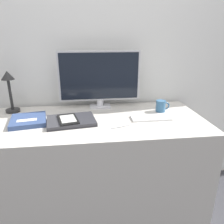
% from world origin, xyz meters
% --- Properties ---
extents(wall_back, '(3.60, 0.05, 2.40)m').
position_xyz_m(wall_back, '(0.00, 0.58, 1.20)').
color(wall_back, silver).
rests_on(wall_back, ground_plane).
extents(desk, '(1.46, 0.67, 0.76)m').
position_xyz_m(desk, '(0.00, 0.19, 0.38)').
color(desk, beige).
rests_on(desk, ground_plane).
extents(monitor, '(0.62, 0.11, 0.43)m').
position_xyz_m(monitor, '(0.04, 0.45, 0.99)').
color(monitor, silver).
rests_on(monitor, desk).
extents(keyboard, '(0.27, 0.11, 0.01)m').
position_xyz_m(keyboard, '(0.37, 0.16, 0.77)').
color(keyboard, silver).
rests_on(keyboard, desk).
extents(laptop, '(0.33, 0.27, 0.02)m').
position_xyz_m(laptop, '(-0.16, 0.15, 0.77)').
color(laptop, '#232328').
rests_on(laptop, desk).
extents(ereader, '(0.15, 0.21, 0.01)m').
position_xyz_m(ereader, '(-0.18, 0.14, 0.79)').
color(ereader, black).
rests_on(ereader, laptop).
extents(desk_lamp, '(0.10, 0.10, 0.30)m').
position_xyz_m(desk_lamp, '(-0.60, 0.42, 0.95)').
color(desk_lamp, '#282828').
rests_on(desk_lamp, desk).
extents(notebook, '(0.26, 0.27, 0.03)m').
position_xyz_m(notebook, '(-0.44, 0.19, 0.77)').
color(notebook, '#334775').
rests_on(notebook, desk).
extents(coffee_mug, '(0.10, 0.07, 0.08)m').
position_xyz_m(coffee_mug, '(0.48, 0.29, 0.80)').
color(coffee_mug, '#336089').
rests_on(coffee_mug, desk).
extents(pen, '(0.13, 0.05, 0.01)m').
position_xyz_m(pen, '(0.14, 0.04, 0.76)').
color(pen, silver).
rests_on(pen, desk).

